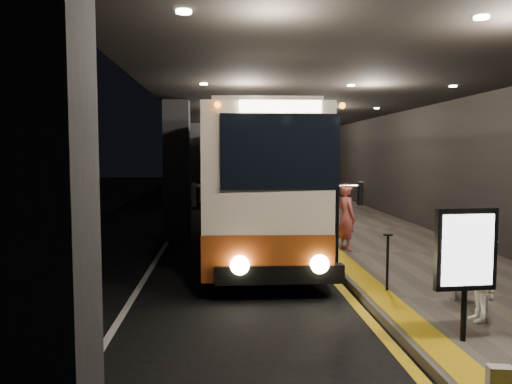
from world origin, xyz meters
name	(u,v)px	position (x,y,z in m)	size (l,w,h in m)	color
ground	(226,268)	(0.00, 0.00, 0.00)	(90.00, 90.00, 0.00)	black
lane_line_white	(172,235)	(-1.80, 5.00, 0.01)	(0.12, 50.00, 0.01)	silver
kerb_stripe_yellow	(293,234)	(2.35, 5.00, 0.01)	(0.18, 50.00, 0.01)	gold
sidewalk	(362,231)	(4.75, 5.00, 0.07)	(4.50, 50.00, 0.15)	#514C44
tactile_strip	(308,229)	(2.85, 5.00, 0.16)	(0.50, 50.00, 0.01)	gold
terminal_wall	(427,146)	(7.00, 5.00, 3.00)	(0.10, 50.00, 6.00)	black
support_columns	(177,171)	(-1.50, 4.00, 2.20)	(0.80, 24.80, 4.40)	black
canopy	(299,99)	(2.50, 5.00, 4.60)	(9.00, 50.00, 0.40)	black
coach_main	(257,186)	(0.97, 2.98, 1.79)	(2.88, 12.03, 3.72)	beige
coach_second	(243,169)	(1.14, 18.15, 1.82)	(2.83, 12.10, 3.78)	beige
passenger_boarding	(346,217)	(3.25, 1.29, 1.05)	(0.66, 0.43, 1.80)	#C15A5C
passenger_waiting_white	(478,274)	(3.88, -4.49, 0.89)	(0.96, 0.45, 1.49)	white
bag_polka	(458,290)	(4.15, -3.30, 0.30)	(0.25, 0.11, 0.30)	black
bag_plain	(500,381)	(2.92, -6.82, 0.31)	(0.26, 0.15, 0.32)	beige
info_sign	(466,252)	(3.28, -5.27, 1.41)	(0.89, 0.18, 1.87)	black
stanchion_post	(387,263)	(3.04, -2.72, 0.69)	(0.05, 0.05, 1.08)	black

